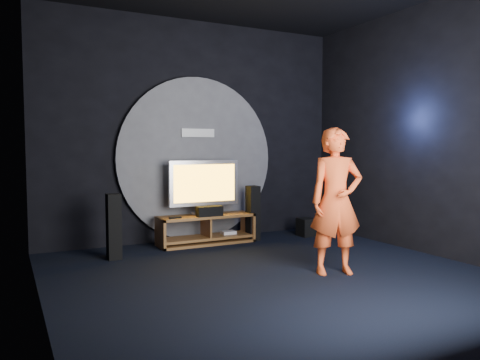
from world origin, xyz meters
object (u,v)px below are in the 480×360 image
object	(u,v)px
tower_speaker_right	(253,213)
subwoofer	(307,227)
tv	(204,185)
tower_speaker_left	(114,227)
media_console	(206,231)
player	(336,201)

from	to	relation	value
tower_speaker_right	subwoofer	xyz separation A→B (m)	(0.98, -0.09, -0.29)
tv	tower_speaker_left	world-z (taller)	tv
tv	tower_speaker_right	distance (m)	0.92
tower_speaker_left	subwoofer	bearing A→B (deg)	3.50
media_console	subwoofer	size ratio (longest dim) A/B	5.04
media_console	tower_speaker_right	xyz separation A→B (m)	(0.77, -0.08, 0.24)
tv	tower_speaker_left	bearing A→B (deg)	-163.63
tower_speaker_left	tower_speaker_right	xyz separation A→B (m)	(2.26, 0.29, 0.00)
media_console	subwoofer	distance (m)	1.77
media_console	tower_speaker_right	distance (m)	0.81
player	tower_speaker_right	bearing A→B (deg)	105.94
media_console	tv	world-z (taller)	tv
tv	player	size ratio (longest dim) A/B	0.66
media_console	tower_speaker_right	world-z (taller)	tower_speaker_right
subwoofer	player	xyz separation A→B (m)	(-1.06, -2.09, 0.71)
tv	player	bearing A→B (deg)	-73.16
player	tower_speaker_left	bearing A→B (deg)	156.95
subwoofer	player	bearing A→B (deg)	-116.81
subwoofer	tower_speaker_right	bearing A→B (deg)	174.74
tower_speaker_right	player	world-z (taller)	player
player	tv	bearing A→B (deg)	124.73
tower_speaker_left	tower_speaker_right	distance (m)	2.28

